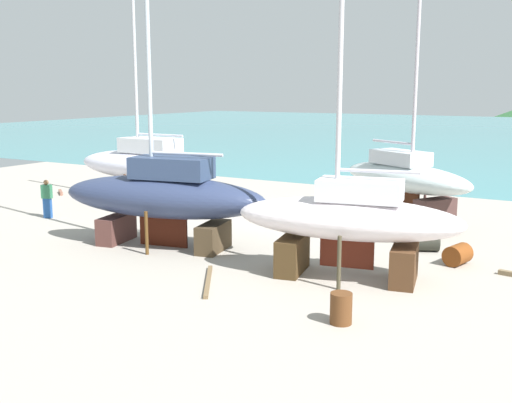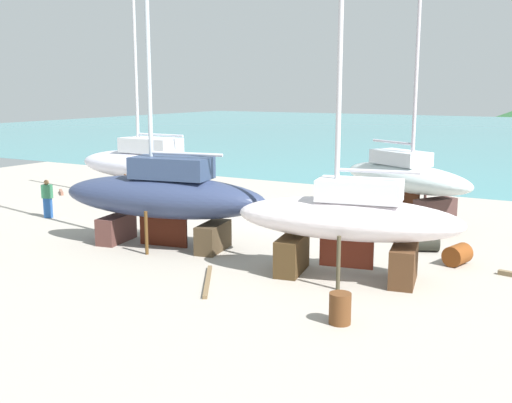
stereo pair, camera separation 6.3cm
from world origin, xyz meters
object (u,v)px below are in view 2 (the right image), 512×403
Objects in this scene: sailboat_far_slipway at (405,180)px; worker at (47,198)px; sailboat_mid_port at (163,196)px; barrel_by_slipway at (340,308)px; barrel_tar_black at (457,255)px; barrel_tipped_center at (425,242)px; sailboat_large_starboard at (146,165)px; sailboat_small_center at (348,219)px.

worker is (-14.06, -6.58, -1.02)m from sailboat_far_slipway.
sailboat_mid_port is 17.18× the size of barrel_by_slipway.
barrel_tar_black is (9.79, 2.87, -1.53)m from sailboat_mid_port.
barrel_by_slipway is 7.85m from barrel_tipped_center.
sailboat_far_slipway is at bearing -80.60° from worker.
barrel_tipped_center is (0.01, 7.85, -0.06)m from barrel_by_slipway.
sailboat_small_center reaches higher than sailboat_large_starboard.
worker is at bearing -125.82° from sailboat_far_slipway.
barrel_tar_black is 1.83m from barrel_tipped_center.
sailboat_large_starboard is at bearing 166.90° from barrel_tar_black.
worker is (-1.16, -5.32, -0.99)m from sailboat_large_starboard.
sailboat_large_starboard is 18.19m from barrel_by_slipway.
barrel_tipped_center is (8.43, 4.08, -1.54)m from sailboat_mid_port.
sailboat_small_center is 16.11× the size of barrel_by_slipway.
barrel_tar_black is (17.37, 1.55, -0.55)m from worker.
sailboat_small_center is at bearing 167.79° from sailboat_mid_port.
sailboat_far_slipway is 12.34× the size of barrel_tar_black.
worker is at bearing -17.15° from sailboat_small_center.
sailboat_large_starboard reaches higher than barrel_tipped_center.
sailboat_large_starboard is 1.14× the size of sailboat_far_slipway.
worker is at bearing -20.45° from sailboat_mid_port.
barrel_tar_black is at bearing -41.80° from barrel_tipped_center.
barrel_tar_black is (3.30, -5.03, -1.57)m from sailboat_far_slipway.
barrel_by_slipway is 0.86× the size of barrel_tipped_center.
barrel_tar_black is at bearing -141.64° from sailboat_small_center.
sailboat_far_slipway is at bearing 116.99° from barrel_tipped_center.
barrel_tar_black reaches higher than barrel_tipped_center.
sailboat_small_center is 4.03m from barrel_by_slipway.
sailboat_far_slipway reaches higher than barrel_tipped_center.
barrel_by_slipway is at bearing 145.33° from sailboat_mid_port.
sailboat_small_center is at bearing 153.87° from sailboat_large_starboard.
worker reaches higher than barrel_by_slipway.
sailboat_mid_port reaches higher than barrel_tar_black.
barrel_by_slipway is at bearing -123.32° from worker.
sailboat_large_starboard is 0.93× the size of sailboat_mid_port.
barrel_by_slipway is at bearing 98.04° from sailboat_small_center.
sailboat_mid_port is (-6.49, -7.90, -0.04)m from sailboat_far_slipway.
sailboat_far_slipway is at bearing -139.97° from sailboat_mid_port.
worker reaches higher than barrel_tar_black.
barrel_tar_black is at bearing 78.35° from barrel_by_slipway.
barrel_by_slipway is (8.43, -3.77, -1.48)m from sailboat_mid_port.
sailboat_far_slipway is at bearing -173.82° from sailboat_large_starboard.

